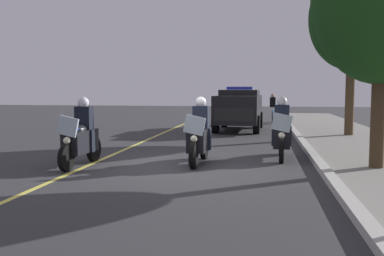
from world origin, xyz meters
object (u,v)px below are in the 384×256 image
object	(u,v)px
police_motorcycle_lead_right	(199,137)
tree_far_back	(352,18)
police_motorcycle_lead_left	(81,138)
police_suv	(239,108)
cyclist_background	(273,108)
police_motorcycle_trailing	(282,133)

from	to	relation	value
police_motorcycle_lead_right	tree_far_back	xyz separation A→B (m)	(-7.06, 5.03, 4.01)
police_motorcycle_lead_left	police_suv	size ratio (longest dim) A/B	0.43
cyclist_background	tree_far_back	size ratio (longest dim) A/B	0.26
police_motorcycle_trailing	tree_far_back	world-z (taller)	tree_far_back
police_suv	tree_far_back	xyz separation A→B (m)	(2.39, 4.51, 3.64)
cyclist_background	tree_far_back	xyz separation A→B (m)	(6.98, 2.85, 3.86)
police_motorcycle_lead_right	police_suv	xyz separation A→B (m)	(-9.45, 0.52, 0.37)
police_motorcycle_lead_right	police_motorcycle_trailing	world-z (taller)	same
police_suv	cyclist_background	distance (m)	4.89
police_motorcycle_trailing	police_suv	world-z (taller)	police_suv
police_motorcycle_lead_right	tree_far_back	distance (m)	9.56
police_motorcycle_trailing	police_motorcycle_lead_left	bearing A→B (deg)	-68.41
police_motorcycle_lead_right	cyclist_background	world-z (taller)	police_motorcycle_lead_right
police_motorcycle_trailing	tree_far_back	xyz separation A→B (m)	(-5.92, 2.91, 4.01)
police_motorcycle_lead_right	police_suv	distance (m)	9.47
police_motorcycle_trailing	cyclist_background	xyz separation A→B (m)	(-12.90, 0.06, 0.14)
police_motorcycle_trailing	police_suv	xyz separation A→B (m)	(-8.31, -1.60, 0.37)
police_motorcycle_trailing	police_suv	size ratio (longest dim) A/B	0.43
police_motorcycle_lead_right	police_motorcycle_trailing	size ratio (longest dim) A/B	1.00
police_motorcycle_lead_left	police_suv	world-z (taller)	police_suv
police_suv	cyclist_background	xyz separation A→B (m)	(-4.59, 1.66, -0.22)
police_motorcycle_lead_left	cyclist_background	xyz separation A→B (m)	(-14.87, 5.05, 0.14)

